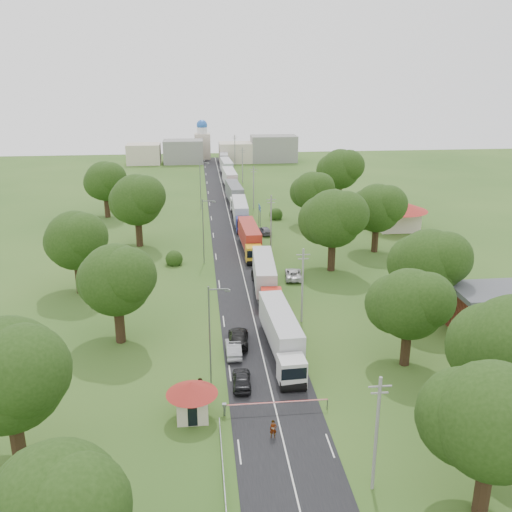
{
  "coord_description": "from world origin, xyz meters",
  "views": [
    {
      "loc": [
        -6.21,
        -67.16,
        28.6
      ],
      "look_at": [
        1.78,
        8.82,
        3.0
      ],
      "focal_mm": 40.0,
      "sensor_mm": 36.0,
      "label": 1
    }
  ],
  "objects": [
    {
      "name": "house_brick",
      "position": [
        26.0,
        -12.0,
        2.65
      ],
      "size": [
        8.6,
        6.6,
        5.2
      ],
      "color": "maroon",
      "rests_on": "ground"
    },
    {
      "name": "car_lane_front",
      "position": [
        -2.64,
        -20.46,
        0.73
      ],
      "size": [
        1.91,
        4.34,
        1.45
      ],
      "primitive_type": "imported",
      "rotation": [
        0.0,
        0.0,
        3.1
      ],
      "color": "black",
      "rests_on": "ground"
    },
    {
      "name": "tree_12",
      "position": [
        -16.01,
        25.17,
        7.85
      ],
      "size": [
        9.6,
        9.6,
        12.05
      ],
      "color": "#382616",
      "rests_on": "ground"
    },
    {
      "name": "tree_10",
      "position": [
        -15.01,
        -9.84,
        7.22
      ],
      "size": [
        8.8,
        8.8,
        11.07
      ],
      "color": "#382616",
      "rests_on": "ground"
    },
    {
      "name": "truck_2",
      "position": [
        2.02,
        20.42,
        2.15
      ],
      "size": [
        2.89,
        14.66,
        4.06
      ],
      "color": "gold",
      "rests_on": "ground"
    },
    {
      "name": "house_cream",
      "position": [
        30.0,
        30.0,
        3.64
      ],
      "size": [
        10.08,
        10.08,
        5.8
      ],
      "color": "beige",
      "rests_on": "ground"
    },
    {
      "name": "pole_5",
      "position": [
        5.5,
        105.0,
        4.68
      ],
      "size": [
        1.6,
        0.24,
        9.0
      ],
      "color": "gray",
      "rests_on": "ground"
    },
    {
      "name": "truck_3",
      "position": [
        1.81,
        37.32,
        2.21
      ],
      "size": [
        2.91,
        15.02,
        4.16
      ],
      "color": "navy",
      "rests_on": "ground"
    },
    {
      "name": "truck_1",
      "position": [
        2.31,
        2.52,
        2.23
      ],
      "size": [
        3.32,
        15.2,
        4.2
      ],
      "color": "red",
      "rests_on": "ground"
    },
    {
      "name": "tree_8",
      "position": [
        -14.01,
        -41.86,
        6.6
      ],
      "size": [
        8.0,
        8.0,
        10.1
      ],
      "color": "#382616",
      "rests_on": "ground"
    },
    {
      "name": "pole_1",
      "position": [
        5.5,
        -7.0,
        4.68
      ],
      "size": [
        1.6,
        0.24,
        9.0
      ],
      "color": "gray",
      "rests_on": "ground"
    },
    {
      "name": "guard_booth",
      "position": [
        -7.2,
        -25.0,
        2.16
      ],
      "size": [
        4.4,
        4.4,
        3.45
      ],
      "color": "beige",
      "rests_on": "ground"
    },
    {
      "name": "truck_7",
      "position": [
        2.18,
        103.71,
        1.99
      ],
      "size": [
        2.8,
        13.57,
        3.75
      ],
      "color": "#B3B3B3",
      "rests_on": "ground"
    },
    {
      "name": "pole_3",
      "position": [
        5.5,
        49.0,
        4.68
      ],
      "size": [
        1.6,
        0.24,
        9.0
      ],
      "color": "gray",
      "rests_on": "ground"
    },
    {
      "name": "pedestrian_near",
      "position": [
        -0.75,
        -28.5,
        0.78
      ],
      "size": [
        0.6,
        0.42,
        1.57
      ],
      "primitive_type": "imported",
      "rotation": [
        0.0,
        0.0,
        -0.07
      ],
      "color": "gray",
      "rests_on": "ground"
    },
    {
      "name": "guard_rail",
      "position": [
        -5.0,
        -35.0,
        0.0
      ],
      "size": [
        0.1,
        17.0,
        1.7
      ],
      "primitive_type": null,
      "color": "slate",
      "rests_on": "ground"
    },
    {
      "name": "church",
      "position": [
        -4.0,
        118.0,
        5.39
      ],
      "size": [
        5.0,
        5.0,
        12.3
      ],
      "color": "beige",
      "rests_on": "ground"
    },
    {
      "name": "car_lane_rear",
      "position": [
        -2.34,
        -12.0,
        0.79
      ],
      "size": [
        2.66,
        5.58,
        1.57
      ],
      "primitive_type": "imported",
      "rotation": [
        0.0,
        0.0,
        3.05
      ],
      "color": "black",
      "rests_on": "ground"
    },
    {
      "name": "tree_6",
      "position": [
        14.99,
        35.14,
        6.6
      ],
      "size": [
        8.0,
        8.0,
        10.1
      ],
      "color": "#382616",
      "rests_on": "ground"
    },
    {
      "name": "tree_9",
      "position": [
        -20.01,
        -29.83,
        7.85
      ],
      "size": [
        9.6,
        9.6,
        12.05
      ],
      "color": "#382616",
      "rests_on": "ground"
    },
    {
      "name": "tree_4",
      "position": [
        12.99,
        10.17,
        7.85
      ],
      "size": [
        9.6,
        9.6,
        12.05
      ],
      "color": "#382616",
      "rests_on": "ground"
    },
    {
      "name": "lamp_0",
      "position": [
        -5.35,
        -20.0,
        5.55
      ],
      "size": [
        2.03,
        0.22,
        10.0
      ],
      "color": "slate",
      "rests_on": "ground"
    },
    {
      "name": "truck_5",
      "position": [
        1.86,
        69.96,
        2.27
      ],
      "size": [
        3.15,
        15.47,
        4.28
      ],
      "color": "maroon",
      "rests_on": "ground"
    },
    {
      "name": "tree_3",
      "position": [
        19.99,
        -7.84,
        7.22
      ],
      "size": [
        8.8,
        8.8,
        11.07
      ],
      "color": "#382616",
      "rests_on": "ground"
    },
    {
      "name": "tree_13",
      "position": [
        -24.01,
        45.16,
        7.22
      ],
      "size": [
        8.8,
        8.8,
        11.07
      ],
      "color": "#382616",
      "rests_on": "ground"
    },
    {
      "name": "pedestrian_booth",
      "position": [
        -6.5,
        -22.0,
        0.96
      ],
      "size": [
        1.0,
        1.12,
        1.92
      ],
      "primitive_type": "imported",
      "rotation": [
        0.0,
        0.0,
        -1.22
      ],
      "color": "gray",
      "rests_on": "ground"
    },
    {
      "name": "pole_4",
      "position": [
        5.5,
        77.0,
        4.68
      ],
      "size": [
        1.6,
        0.24,
        9.0
      ],
      "color": "gray",
      "rests_on": "ground"
    },
    {
      "name": "road",
      "position": [
        0.0,
        20.0,
        0.0
      ],
      "size": [
        8.0,
        200.0,
        0.04
      ],
      "primitive_type": "cube",
      "color": "black",
      "rests_on": "ground"
    },
    {
      "name": "lamp_2",
      "position": [
        -5.35,
        50.0,
        5.55
      ],
      "size": [
        2.03,
        0.22,
        10.0
      ],
      "color": "slate",
      "rests_on": "ground"
    },
    {
      "name": "ground",
      "position": [
        0.0,
        0.0,
        0.0
      ],
      "size": [
        260.0,
        260.0,
        0.0
      ],
      "primitive_type": "plane",
      "color": "#2C521B",
      "rests_on": "ground"
    },
    {
      "name": "car_verge_far",
      "position": [
        5.5,
        29.59,
        0.72
      ],
      "size": [
        2.46,
        4.49,
        1.45
      ],
      "primitive_type": "imported",
      "rotation": [
        0.0,
        0.0,
        3.33
      ],
      "color": "#56585E",
      "rests_on": "ground"
    },
    {
      "name": "truck_4",
      "position": [
        1.81,
        53.13,
        2.26
      ],
      "size": [
        3.36,
        15.42,
        4.26
      ],
      "color": "silver",
      "rests_on": "ground"
    },
    {
      "name": "tree_2",
      "position": [
        13.99,
        -17.86,
        6.6
      ],
      "size": [
        8.0,
        8.0,
        10.1
      ],
      "color": "#382616",
      "rests_on": "ground"
    },
    {
      "name": "pole_2",
      "position": [
        5.5,
        21.0,
        4.68
      ],
      "size": [
        1.6,
        0.24,
        9.0
      ],
      "color": "gray",
      "rests_on": "ground"
    },
    {
      "name": "tree_5",
      "position": [
        21.99,
        18.16,
        7.22
      ],
      "size": [
        8.8,
        8.8,
        11.07
      ],
      "color": "#382616",
      "rests_on": "ground"
    },
    {
      "name": "lamp_1",
      "position": [
        -5.35,
        15.0,
        5.55
      ],
      "size": [
        2.03,
        0.22,
        10.0
      ],
      "color": "slate",
      "rests_on": "ground"
    },
    {
      "name": "tree_0",
      "position": [
        11.99,
        -37.84,
        7.22
      ],
      "size": [
        8.8,
        8.8,
        11.07
      ],
      "color": "#382616",
      "rests_on": "ground"
    },
    {
      "name": "tree_7",
      "position": [
        23.99,
        50.17,
        7.85
      ],
      "size": [
        9.6,
        9.6,
        12.05
      ],
      "color": "#382616",
      "rests_on": "ground"
    },
    {
      "name": "car_verge_near",
      "position": [
        6.9,
        7.15,
        0.68
      ],
      "size": [
        2.85,
        5.16,
        1.37
      ],
      "primitive_type": "imported",
      "rotation": [
        0.0,
        0.0,
        3.02
      ],
      "color": "silver",
      "rests_on": "ground"
    },
    {
      "name": "info_sign",
      "position": [
        5.2,
        35.0,
        3.0
      ],
      "size": [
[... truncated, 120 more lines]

